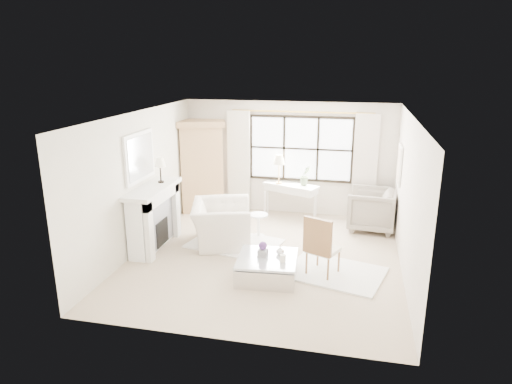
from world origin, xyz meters
TOP-DOWN VIEW (x-y plane):
  - floor at (0.00, 0.00)m, footprint 5.50×5.50m
  - ceiling at (0.00, 0.00)m, footprint 5.50×5.50m
  - wall_back at (0.00, 2.75)m, footprint 5.00×0.00m
  - wall_front at (0.00, -2.75)m, footprint 5.00×0.00m
  - wall_left at (-2.50, 0.00)m, footprint 0.00×5.50m
  - wall_right at (2.50, 0.00)m, footprint 0.00×5.50m
  - window_pane at (0.30, 2.73)m, footprint 2.40×0.02m
  - window_frame at (0.30, 2.72)m, footprint 2.50×0.04m
  - curtain_rod at (0.30, 2.67)m, footprint 3.30×0.04m
  - curtain_left at (-1.20, 2.65)m, footprint 0.55×0.10m
  - curtain_right at (1.80, 2.65)m, footprint 0.55×0.10m
  - fireplace at (-2.27, 0.00)m, footprint 0.58×1.66m
  - mirror_frame at (-2.47, 0.00)m, footprint 0.05×1.15m
  - mirror_glass at (-2.44, 0.00)m, footprint 0.02×1.00m
  - art_frame at (2.47, 1.70)m, footprint 0.04×0.62m
  - art_canvas at (2.45, 1.70)m, footprint 0.01×0.52m
  - mantel_lamp at (-2.20, 0.32)m, footprint 0.22×0.22m
  - armoire at (-2.08, 2.44)m, footprint 1.29×1.05m
  - console_table at (0.13, 2.43)m, footprint 1.37×0.89m
  - console_lamp at (-0.17, 2.44)m, footprint 0.28×0.28m
  - orchid_plant at (0.46, 2.41)m, footprint 0.32×0.29m
  - side_table at (-0.34, 0.98)m, footprint 0.40×0.40m
  - rug_left at (-0.73, 0.48)m, footprint 1.99×1.60m
  - rug_right at (1.34, -0.41)m, footprint 1.90×1.62m
  - club_armchair at (-1.00, 0.47)m, footprint 1.45×1.57m
  - wingback_chair at (1.99, 1.97)m, footprint 1.10×1.07m
  - french_chair at (1.12, -0.51)m, footprint 0.64×0.64m
  - coffee_table at (0.20, -0.83)m, footprint 1.07×1.07m
  - planter_box at (0.12, -0.79)m, footprint 0.17×0.17m
  - planter_flowers at (0.12, -0.79)m, footprint 0.14×0.14m
  - pillar_candle at (0.49, -0.93)m, footprint 0.10×0.10m
  - coffee_vase at (0.40, -0.66)m, footprint 0.15×0.15m

SIDE VIEW (x-z plane):
  - floor at x=0.00m, z-range 0.00..0.00m
  - rug_right at x=1.34m, z-range 0.00..0.03m
  - rug_left at x=-0.73m, z-range 0.00..0.03m
  - coffee_table at x=0.20m, z-range -0.01..0.37m
  - french_chair at x=1.12m, z-range -0.23..0.85m
  - side_table at x=-0.34m, z-range 0.08..0.58m
  - console_table at x=0.13m, z-range 0.00..0.80m
  - club_armchair at x=-1.00m, z-range 0.00..0.85m
  - planter_box at x=0.12m, z-range 0.38..0.50m
  - pillar_candle at x=0.49m, z-range 0.38..0.50m
  - coffee_vase at x=0.40m, z-range 0.38..0.53m
  - wingback_chair at x=1.99m, z-range 0.00..0.91m
  - planter_flowers at x=0.12m, z-range 0.50..0.64m
  - fireplace at x=-2.27m, z-range 0.02..1.28m
  - orchid_plant at x=0.46m, z-range 0.80..1.26m
  - armoire at x=-2.08m, z-range 0.02..2.26m
  - curtain_left at x=-1.20m, z-range 0.00..2.47m
  - curtain_right at x=1.80m, z-range 0.00..2.47m
  - wall_left at x=-2.50m, z-range -1.40..4.10m
  - wall_right at x=2.50m, z-range -1.40..4.10m
  - wall_back at x=0.00m, z-range -1.15..3.85m
  - wall_front at x=0.00m, z-range -1.15..3.85m
  - console_lamp at x=-0.17m, z-range 1.01..1.70m
  - art_frame at x=2.47m, z-range 1.14..1.96m
  - art_canvas at x=2.45m, z-range 1.19..1.91m
  - window_pane at x=0.30m, z-range 0.85..2.35m
  - window_frame at x=0.30m, z-range 0.85..2.35m
  - mantel_lamp at x=-2.20m, z-range 1.40..1.91m
  - mirror_frame at x=-2.47m, z-range 1.37..2.31m
  - mirror_glass at x=-2.44m, z-range 1.44..2.24m
  - curtain_rod at x=0.30m, z-range 2.45..2.49m
  - ceiling at x=0.00m, z-range 2.70..2.70m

